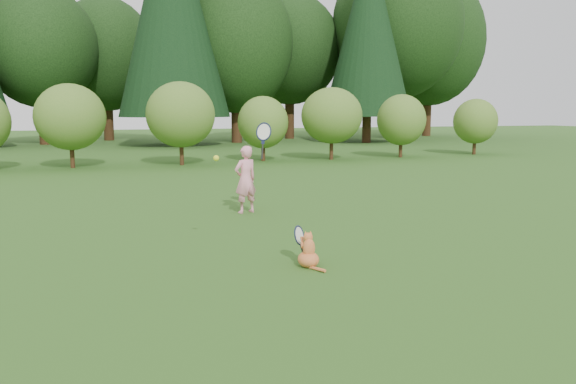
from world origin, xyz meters
name	(u,v)px	position (x,y,z in m)	size (l,w,h in m)	color
ground	(292,256)	(0.00, 0.00, 0.00)	(100.00, 100.00, 0.00)	#294F16
shrub_row	(175,123)	(0.00, 13.00, 1.40)	(28.00, 3.00, 2.80)	#487725
child	(246,178)	(0.15, 3.12, 0.64)	(0.73, 0.52, 1.81)	pink
cat	(308,248)	(0.03, -0.53, 0.22)	(0.30, 0.60, 0.58)	#B65323
tennis_ball	(216,158)	(-0.87, 0.46, 1.23)	(0.08, 0.08, 0.08)	#CEDE1A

